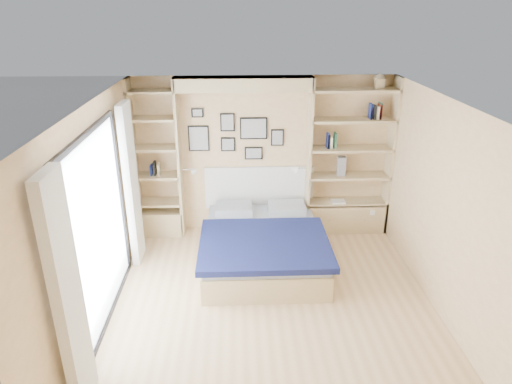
{
  "coord_description": "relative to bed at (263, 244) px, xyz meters",
  "views": [
    {
      "loc": [
        -0.4,
        -4.63,
        3.48
      ],
      "look_at": [
        -0.17,
        0.9,
        1.19
      ],
      "focal_mm": 32.0,
      "sensor_mm": 36.0,
      "label": 1
    }
  ],
  "objects": [
    {
      "name": "ground",
      "position": [
        0.06,
        -1.12,
        -0.28
      ],
      "size": [
        4.5,
        4.5,
        0.0
      ],
      "primitive_type": "plane",
      "color": "#DBB482",
      "rests_on": "ground"
    },
    {
      "name": "room_shell",
      "position": [
        -0.32,
        0.4,
        0.8
      ],
      "size": [
        4.5,
        4.5,
        4.5
      ],
      "color": "beige",
      "rests_on": "ground"
    },
    {
      "name": "bed",
      "position": [
        0.0,
        0.0,
        0.0
      ],
      "size": [
        1.75,
        2.2,
        1.07
      ],
      "color": "tan",
      "rests_on": "ground"
    },
    {
      "name": "photo_gallery",
      "position": [
        -0.39,
        1.1,
        1.33
      ],
      "size": [
        1.48,
        0.02,
        0.82
      ],
      "color": "black",
      "rests_on": "ground"
    },
    {
      "name": "reading_lamps",
      "position": [
        -0.24,
        0.88,
        0.82
      ],
      "size": [
        1.92,
        0.12,
        0.15
      ],
      "color": "silver",
      "rests_on": "ground"
    },
    {
      "name": "shelf_decor",
      "position": [
        1.17,
        0.94,
        1.43
      ],
      "size": [
        3.54,
        0.23,
        2.03
      ],
      "color": "navy",
      "rests_on": "ground"
    },
    {
      "name": "deck_chair",
      "position": [
        -2.71,
        -1.28,
        0.08
      ],
      "size": [
        0.52,
        0.79,
        0.75
      ],
      "rotation": [
        0.0,
        0.0,
        0.1
      ],
      "color": "tan",
      "rests_on": "ground"
    }
  ]
}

